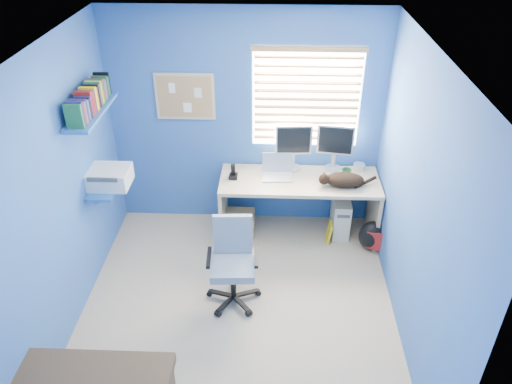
{
  "coord_description": "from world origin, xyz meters",
  "views": [
    {
      "loc": [
        0.32,
        -3.44,
        3.55
      ],
      "look_at": [
        0.15,
        0.65,
        0.95
      ],
      "focal_mm": 35.0,
      "sensor_mm": 36.0,
      "label": 1
    }
  ],
  "objects_px": {
    "tower_pc": "(340,215)",
    "laptop": "(278,168)",
    "office_chair": "(233,272)",
    "desk": "(298,207)",
    "cat": "(345,180)"
  },
  "relations": [
    {
      "from": "tower_pc",
      "to": "cat",
      "type": "bearing_deg",
      "value": -97.72
    },
    {
      "from": "laptop",
      "to": "office_chair",
      "type": "distance_m",
      "value": 1.3
    },
    {
      "from": "cat",
      "to": "desk",
      "type": "bearing_deg",
      "value": 162.27
    },
    {
      "from": "tower_pc",
      "to": "office_chair",
      "type": "xyz_separation_m",
      "value": [
        -1.16,
        -1.16,
        0.1
      ]
    },
    {
      "from": "laptop",
      "to": "desk",
      "type": "bearing_deg",
      "value": -12.05
    },
    {
      "from": "tower_pc",
      "to": "office_chair",
      "type": "relative_size",
      "value": 0.52
    },
    {
      "from": "desk",
      "to": "laptop",
      "type": "height_order",
      "value": "laptop"
    },
    {
      "from": "cat",
      "to": "tower_pc",
      "type": "height_order",
      "value": "cat"
    },
    {
      "from": "laptop",
      "to": "office_chair",
      "type": "bearing_deg",
      "value": -112.57
    },
    {
      "from": "tower_pc",
      "to": "laptop",
      "type": "bearing_deg",
      "value": -175.95
    },
    {
      "from": "laptop",
      "to": "cat",
      "type": "bearing_deg",
      "value": -14.43
    },
    {
      "from": "desk",
      "to": "tower_pc",
      "type": "distance_m",
      "value": 0.53
    },
    {
      "from": "desk",
      "to": "office_chair",
      "type": "bearing_deg",
      "value": -121.49
    },
    {
      "from": "desk",
      "to": "office_chair",
      "type": "distance_m",
      "value": 1.26
    },
    {
      "from": "laptop",
      "to": "cat",
      "type": "height_order",
      "value": "laptop"
    }
  ]
}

